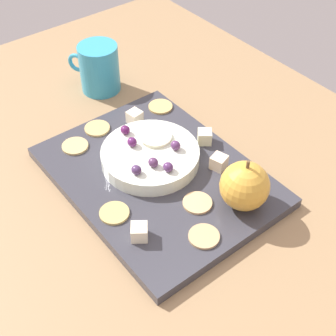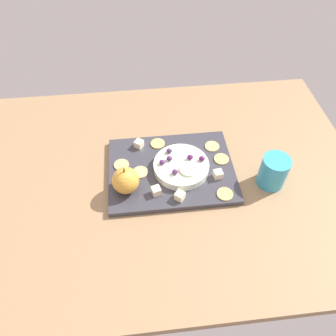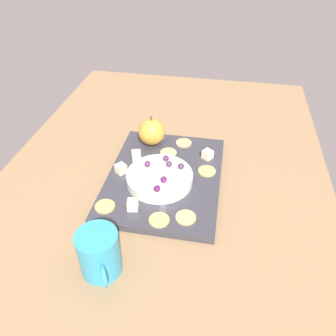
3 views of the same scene
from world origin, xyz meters
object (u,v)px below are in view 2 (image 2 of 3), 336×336
object	(u,v)px
platter	(171,170)
cheese_cube_2	(180,196)
apple_whole	(126,180)
grape_4	(190,157)
grape_0	(169,151)
cheese_cube_3	(218,174)
serving_dish	(181,166)
grape_3	(162,162)
grape_2	(175,172)
cracker_1	(225,194)
cheese_cube_0	(156,191)
cracker_2	(121,165)
cracker_3	(221,159)
grape_5	(202,159)
cracker_5	(140,172)
cracker_4	(158,144)
cup	(274,171)
grape_1	(169,158)
apple_slice_0	(189,169)
cheese_cube_1	(139,144)
cracker_0	(212,146)

from	to	relation	value
platter	cheese_cube_2	distance (cm)	11.19
apple_whole	grape_4	distance (cm)	20.01
grape_0	cheese_cube_3	bearing A→B (deg)	-33.99
serving_dish	grape_3	size ratio (longest dim) A/B	9.44
cheese_cube_3	serving_dish	bearing A→B (deg)	156.59
grape_0	grape_2	world-z (taller)	grape_2
serving_dish	cracker_1	xyz separation A→B (cm)	(10.76, -10.69, -1.02)
cheese_cube_0	cracker_2	xyz separation A→B (cm)	(-9.37, 11.31, -0.97)
platter	cracker_3	xyz separation A→B (cm)	(15.40, 1.76, 1.08)
apple_whole	grape_5	distance (cm)	22.87
cheese_cube_3	grape_3	distance (cm)	16.34
cracker_2	grape_3	bearing A→B (deg)	-13.55
cracker_5	grape_2	xyz separation A→B (cm)	(9.65, -3.35, 3.02)
serving_dish	grape_0	world-z (taller)	grape_0
cracker_2	cracker_5	xyz separation A→B (cm)	(5.42, -3.53, 0.00)
cheese_cube_2	cracker_4	size ratio (longest dim) A/B	0.52
cracker_2	cup	bearing A→B (deg)	-12.71
cheese_cube_0	cracker_1	bearing A→B (deg)	-7.46
cheese_cube_0	cracker_4	bearing A→B (deg)	83.64
platter	grape_1	bearing A→B (deg)	112.38
cheese_cube_3	apple_slice_0	world-z (taller)	apple_slice_0
cup	grape_4	bearing A→B (deg)	160.96
cheese_cube_3	apple_slice_0	size ratio (longest dim) A/B	0.44
cheese_cube_0	grape_5	bearing A→B (deg)	31.34
apple_slice_0	cup	size ratio (longest dim) A/B	0.51
grape_5	cheese_cube_0	bearing A→B (deg)	-148.66
cup	cracker_5	bearing A→B (deg)	170.72
cracker_3	cracker_1	bearing A→B (deg)	-98.18
cheese_cube_1	apple_slice_0	size ratio (longest dim) A/B	0.44
platter	cracker_0	xyz separation A→B (cm)	(13.65, 7.28, 1.08)
cracker_3	cracker_0	bearing A→B (deg)	107.54
cheese_cube_2	cracker_5	bearing A→B (deg)	134.93
apple_whole	cracker_1	bearing A→B (deg)	-10.43
apple_whole	cheese_cube_0	xyz separation A→B (cm)	(8.01, -2.47, -2.56)
cheese_cube_1	cracker_2	bearing A→B (deg)	-128.13
cheese_cube_3	grape_0	size ratio (longest dim) A/B	1.36
serving_dish	cheese_cube_0	world-z (taller)	serving_dish
platter	apple_whole	xyz separation A→B (cm)	(-13.19, -6.09, 4.60)
cracker_0	cup	size ratio (longest dim) A/B	0.44
cheese_cube_3	cracker_3	bearing A→B (deg)	68.65
cracker_1	cracker_2	xyz separation A→B (cm)	(-28.12, 13.76, 0.00)
cracker_1	serving_dish	bearing A→B (deg)	135.18
grape_3	grape_4	distance (cm)	8.29
cheese_cube_1	grape_4	world-z (taller)	grape_4
cracker_1	grape_1	bearing A→B (deg)	139.18
cracker_2	cracker_4	world-z (taller)	same
cracker_5	grape_1	bearing A→B (deg)	12.15
cheese_cube_2	grape_1	size ratio (longest dim) A/B	1.36
cheese_cube_1	cup	xyz separation A→B (cm)	(36.91, -16.77, 1.88)
grape_1	cup	world-z (taller)	cup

